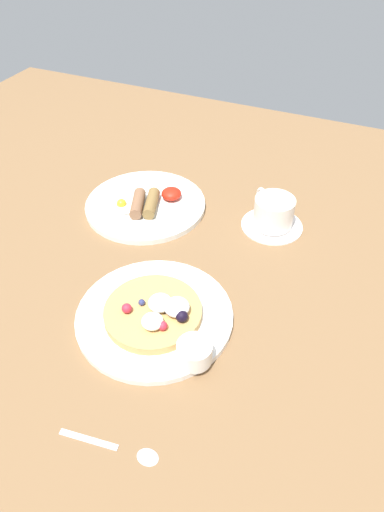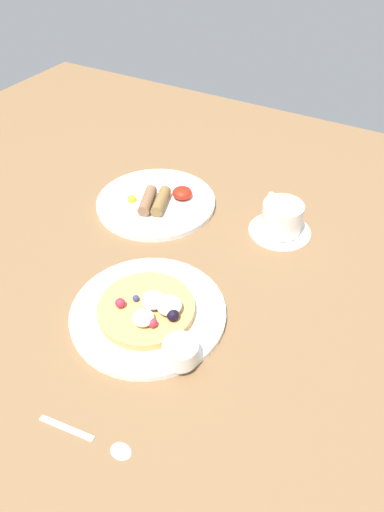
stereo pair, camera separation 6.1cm
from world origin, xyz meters
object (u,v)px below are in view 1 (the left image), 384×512
object	(u,v)px
pancake_plate	(155,316)
coffee_cup	(273,211)
breakfast_plate	(146,205)
teaspoon	(127,450)
syrup_ramekin	(194,352)
coffee_saucer	(272,225)

from	to	relation	value
pancake_plate	coffee_cup	bearing A→B (deg)	71.24
breakfast_plate	coffee_cup	xyz separation A→B (cm)	(25.94, 4.41, 3.03)
teaspoon	coffee_cup	bearing A→B (deg)	85.91
pancake_plate	syrup_ramekin	xyz separation A→B (cm)	(9.26, -5.44, 2.18)
coffee_saucer	syrup_ramekin	bearing A→B (deg)	-92.04
syrup_ramekin	coffee_saucer	xyz separation A→B (cm)	(1.28, 36.01, -2.42)
syrup_ramekin	pancake_plate	bearing A→B (deg)	149.59
teaspoon	coffee_saucer	bearing A→B (deg)	85.77
pancake_plate	coffee_saucer	world-z (taller)	pancake_plate
coffee_cup	coffee_saucer	bearing A→B (deg)	-45.31
syrup_ramekin	teaspoon	distance (cm)	15.76
breakfast_plate	coffee_saucer	bearing A→B (deg)	9.35
coffee_cup	teaspoon	xyz separation A→B (cm)	(-3.68, -51.50, -3.37)
coffee_saucer	coffee_cup	xyz separation A→B (cm)	(-0.12, 0.12, 3.32)
pancake_plate	coffee_cup	size ratio (longest dim) A/B	2.75
syrup_ramekin	coffee_cup	distance (cm)	36.16
breakfast_plate	coffee_saucer	world-z (taller)	breakfast_plate
pancake_plate	coffee_saucer	distance (cm)	32.35
coffee_saucer	teaspoon	distance (cm)	51.52
coffee_saucer	coffee_cup	world-z (taller)	coffee_cup
pancake_plate	syrup_ramekin	world-z (taller)	syrup_ramekin
breakfast_plate	teaspoon	bearing A→B (deg)	-64.70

